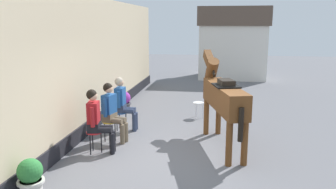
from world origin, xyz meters
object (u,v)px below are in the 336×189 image
at_px(seated_visitor_near, 97,118).
at_px(seated_visitor_far, 123,101).
at_px(saddled_horse_center, 223,96).
at_px(spare_stool_white, 199,104).
at_px(flower_planter_nearest, 30,177).
at_px(flower_planter_farthest, 124,101).
at_px(seated_visitor_middle, 112,109).

relative_size(seated_visitor_near, seated_visitor_far, 1.00).
relative_size(saddled_horse_center, spare_stool_white, 6.36).
bearing_deg(spare_stool_white, seated_visitor_far, -141.92).
bearing_deg(spare_stool_white, flower_planter_nearest, -114.95).
distance_m(seated_visitor_far, flower_planter_nearest, 3.66).
relative_size(seated_visitor_near, spare_stool_white, 3.02).
distance_m(seated_visitor_far, saddled_horse_center, 2.68).
bearing_deg(spare_stool_white, flower_planter_farthest, 171.82).
relative_size(seated_visitor_near, saddled_horse_center, 0.48).
xyz_separation_m(seated_visitor_far, saddled_horse_center, (2.53, -0.81, 0.38)).
bearing_deg(flower_planter_farthest, seated_visitor_far, -74.96).
relative_size(flower_planter_nearest, spare_stool_white, 1.39).
relative_size(saddled_horse_center, flower_planter_farthest, 4.57).
distance_m(seated_visitor_middle, saddled_horse_center, 2.57).
height_order(flower_planter_nearest, flower_planter_farthest, same).
distance_m(seated_visitor_near, seated_visitor_far, 1.64).
xyz_separation_m(seated_visitor_middle, flower_planter_farthest, (-0.47, 2.67, -0.44)).
bearing_deg(seated_visitor_middle, seated_visitor_far, 89.32).
bearing_deg(flower_planter_farthest, seated_visitor_middle, -79.98).
height_order(seated_visitor_middle, saddled_horse_center, saddled_horse_center).
xyz_separation_m(seated_visitor_near, seated_visitor_middle, (0.08, 0.76, 0.00)).
distance_m(seated_visitor_far, flower_planter_farthest, 1.91).
bearing_deg(seated_visitor_far, seated_visitor_near, -93.21).
height_order(seated_visitor_near, seated_visitor_far, same).
distance_m(saddled_horse_center, spare_stool_white, 2.48).
distance_m(flower_planter_farthest, spare_stool_white, 2.37).
bearing_deg(seated_visitor_far, spare_stool_white, 38.08).
bearing_deg(flower_planter_nearest, saddled_horse_center, 42.79).
distance_m(seated_visitor_near, flower_planter_nearest, 2.05).
distance_m(seated_visitor_far, spare_stool_white, 2.40).
height_order(saddled_horse_center, flower_planter_nearest, saddled_horse_center).
relative_size(seated_visitor_far, flower_planter_farthest, 2.17).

